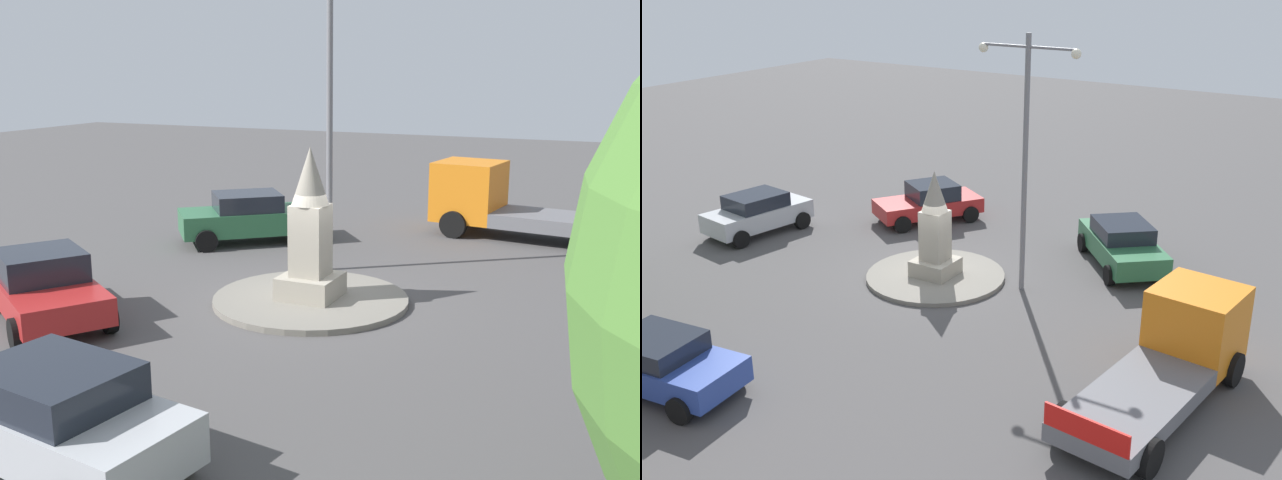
% 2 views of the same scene
% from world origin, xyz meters
% --- Properties ---
extents(ground_plane, '(80.00, 80.00, 0.00)m').
position_xyz_m(ground_plane, '(0.00, 0.00, 0.00)').
color(ground_plane, '#4F4C4C').
extents(traffic_island, '(4.42, 4.42, 0.13)m').
position_xyz_m(traffic_island, '(0.00, 0.00, 0.07)').
color(traffic_island, gray).
rests_on(traffic_island, ground).
extents(monument, '(1.26, 1.26, 3.40)m').
position_xyz_m(monument, '(0.00, 0.00, 1.61)').
color(monument, '#9E9687').
rests_on(monument, traffic_island).
extents(streetlamp, '(3.17, 0.28, 7.70)m').
position_xyz_m(streetlamp, '(2.72, 0.72, 4.67)').
color(streetlamp, slate).
rests_on(streetlamp, ground).
extents(car_green_approaching, '(4.05, 4.33, 1.50)m').
position_xyz_m(car_green_approaching, '(4.62, 4.16, 0.78)').
color(car_green_approaching, '#2D6B42').
rests_on(car_green_approaching, ground).
extents(car_red_near_island, '(3.66, 4.31, 1.48)m').
position_xyz_m(car_red_near_island, '(-3.38, 4.57, 0.75)').
color(car_red_near_island, '#B22323').
rests_on(car_red_near_island, ground).
extents(car_silver_far_side, '(2.38, 4.06, 1.51)m').
position_xyz_m(car_silver_far_side, '(-7.93, 0.01, 0.79)').
color(car_silver_far_side, '#B7BABF').
rests_on(car_silver_far_side, ground).
extents(car_blue_passing, '(4.24, 2.37, 1.40)m').
position_xyz_m(car_blue_passing, '(-1.75, -8.99, 0.74)').
color(car_blue_passing, '#2D479E').
rests_on(car_blue_passing, ground).
extents(truck_orange_parked_left, '(2.87, 6.36, 2.27)m').
position_xyz_m(truck_orange_parked_left, '(8.53, -2.64, 1.06)').
color(truck_orange_parked_left, orange).
rests_on(truck_orange_parked_left, ground).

